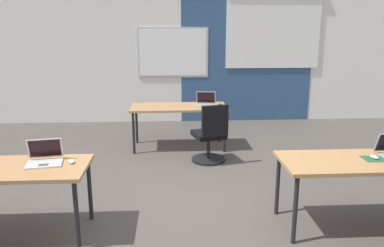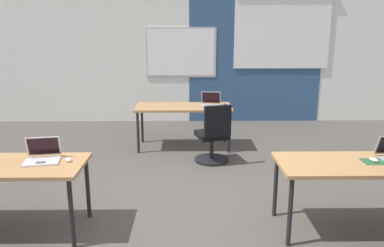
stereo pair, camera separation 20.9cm
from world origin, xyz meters
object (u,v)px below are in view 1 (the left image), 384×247
object	(u,v)px
desk_far_center	(179,110)
laptop_near_left_inner	(44,158)
desk_near_left	(3,173)
mouse_near_right_end	(374,157)
chair_far_right	(210,138)
desk_near_right	(360,166)
mouse_far_right	(220,105)
laptop_far_right	(206,103)
mouse_near_left_inner	(72,161)

from	to	relation	value
desk_far_center	laptop_near_left_inner	distance (m)	3.04
desk_near_left	mouse_near_right_end	distance (m)	3.65
desk_far_center	chair_far_right	distance (m)	0.95
desk_near_right	mouse_far_right	world-z (taller)	mouse_far_right
laptop_far_right	laptop_near_left_inner	distance (m)	3.29
desk_near_right	chair_far_right	distance (m)	2.41
desk_near_left	laptop_near_left_inner	bearing A→B (deg)	13.78
desk_near_right	laptop_far_right	xyz separation A→B (m)	(-1.30, 2.82, 0.11)
mouse_far_right	mouse_near_right_end	bearing A→B (deg)	-66.83
laptop_far_right	mouse_near_right_end	size ratio (longest dim) A/B	3.25
desk_near_left	mouse_far_right	world-z (taller)	mouse_far_right
desk_near_left	mouse_far_right	size ratio (longest dim) A/B	14.50
desk_near_left	laptop_far_right	xyz separation A→B (m)	(2.20, 2.82, 0.11)
laptop_far_right	mouse_near_left_inner	distance (m)	3.16
laptop_far_right	chair_far_right	xyz separation A→B (m)	(-0.00, -0.80, -0.39)
mouse_far_right	mouse_near_left_inner	size ratio (longest dim) A/B	0.97
desk_near_right	mouse_near_left_inner	world-z (taller)	mouse_near_left_inner
desk_far_center	mouse_far_right	bearing A→B (deg)	0.78
desk_near_right	desk_far_center	world-z (taller)	same
desk_near_left	desk_far_center	xyz separation A→B (m)	(1.75, 2.80, 0.00)
mouse_near_left_inner	desk_near_right	bearing A→B (deg)	-1.51
chair_far_right	laptop_near_left_inner	size ratio (longest dim) A/B	2.43
desk_near_right	mouse_far_right	xyz separation A→B (m)	(-1.05, 2.81, 0.08)
desk_far_center	mouse_near_left_inner	xyz separation A→B (m)	(-1.12, -2.72, 0.08)
mouse_far_right	laptop_far_right	bearing A→B (deg)	177.81
desk_far_center	mouse_near_right_end	distance (m)	3.37
chair_far_right	desk_far_center	bearing A→B (deg)	-75.26
mouse_far_right	mouse_near_left_inner	xyz separation A→B (m)	(-1.82, -2.73, 0.00)
desk_near_right	chair_far_right	bearing A→B (deg)	122.76
laptop_near_left_inner	mouse_near_right_end	distance (m)	3.27
desk_near_left	mouse_near_left_inner	distance (m)	0.64
mouse_near_left_inner	desk_near_left	bearing A→B (deg)	-173.18
mouse_far_right	mouse_near_left_inner	distance (m)	3.28
desk_far_center	mouse_near_right_end	world-z (taller)	mouse_near_right_end
mouse_near_left_inner	desk_far_center	bearing A→B (deg)	67.71
laptop_far_right	laptop_near_left_inner	xyz separation A→B (m)	(-1.83, -2.73, -0.00)
mouse_far_right	desk_far_center	bearing A→B (deg)	-179.22
mouse_far_right	laptop_near_left_inner	xyz separation A→B (m)	(-2.08, -2.72, 0.03)
laptop_far_right	desk_near_right	bearing A→B (deg)	-57.50
desk_near_right	chair_far_right	world-z (taller)	chair_far_right
desk_near_left	chair_far_right	bearing A→B (deg)	42.46
desk_near_left	mouse_near_right_end	xyz separation A→B (m)	(3.65, 0.02, 0.08)
desk_near_right	mouse_far_right	bearing A→B (deg)	110.46
laptop_far_right	mouse_near_left_inner	size ratio (longest dim) A/B	3.23
desk_near_right	desk_far_center	bearing A→B (deg)	122.01
desk_near_right	laptop_far_right	bearing A→B (deg)	114.68
laptop_near_left_inner	mouse_near_right_end	bearing A→B (deg)	-11.20
mouse_near_right_end	desk_near_left	bearing A→B (deg)	-179.71
desk_near_left	mouse_far_right	bearing A→B (deg)	48.89
mouse_near_left_inner	chair_far_right	bearing A→B (deg)	51.03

